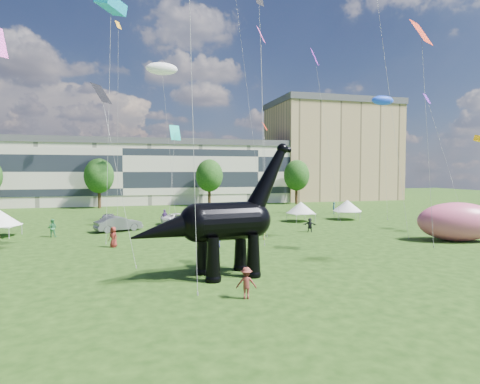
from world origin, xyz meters
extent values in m
plane|color=#16330C|center=(0.00, 0.00, 0.00)|extent=(220.00, 220.00, 0.00)
cube|color=beige|center=(-8.00, 62.00, 6.00)|extent=(78.00, 11.00, 12.00)
cube|color=tan|center=(40.00, 65.00, 11.00)|extent=(28.00, 18.00, 22.00)
cylinder|color=#382314|center=(-12.00, 53.00, 1.60)|extent=(0.56, 0.56, 3.20)
ellipsoid|color=#14380F|center=(-12.00, 53.00, 6.32)|extent=(5.20, 5.20, 6.24)
cylinder|color=#382314|center=(8.00, 53.00, 1.60)|extent=(0.56, 0.56, 3.20)
ellipsoid|color=#14380F|center=(8.00, 53.00, 6.32)|extent=(5.20, 5.20, 6.24)
cylinder|color=#382314|center=(26.00, 53.00, 1.60)|extent=(0.56, 0.56, 3.20)
ellipsoid|color=#14380F|center=(26.00, 53.00, 6.32)|extent=(5.20, 5.20, 6.24)
cone|color=black|center=(-1.56, 0.78, 1.34)|extent=(1.06, 1.06, 2.69)
sphere|color=black|center=(-1.56, 0.78, 0.16)|extent=(0.98, 0.98, 0.98)
cone|color=black|center=(-1.88, 2.72, 1.34)|extent=(1.06, 1.06, 2.69)
sphere|color=black|center=(-1.88, 2.72, 0.16)|extent=(0.98, 0.98, 0.98)
cone|color=black|center=(1.09, 1.21, 1.34)|extent=(1.06, 1.06, 2.69)
sphere|color=black|center=(1.09, 1.21, 0.16)|extent=(0.98, 0.98, 0.98)
cone|color=black|center=(0.77, 3.15, 1.34)|extent=(1.06, 1.06, 2.69)
sphere|color=black|center=(0.77, 3.15, 0.16)|extent=(0.98, 0.98, 0.98)
cylinder|color=black|center=(-0.48, 1.95, 3.49)|extent=(4.10, 2.98, 2.42)
sphere|color=black|center=(-2.34, 1.65, 3.49)|extent=(2.42, 2.42, 2.42)
sphere|color=black|center=(1.37, 2.25, 3.49)|extent=(2.33, 2.33, 2.33)
cone|color=black|center=(2.45, 2.42, 6.08)|extent=(3.54, 1.86, 4.74)
sphere|color=black|center=(3.53, 2.60, 8.14)|extent=(0.75, 0.75, 0.75)
cylinder|color=black|center=(3.80, 2.64, 8.09)|extent=(0.68, 0.49, 0.39)
cone|color=black|center=(-4.16, 1.36, 3.19)|extent=(4.97, 2.61, 2.63)
imported|color=#B0B1B5|center=(-9.12, 27.83, 0.79)|extent=(1.87, 4.62, 1.57)
imported|color=slate|center=(-7.77, 23.40, 0.83)|extent=(5.34, 3.58, 1.67)
imported|color=silver|center=(-0.51, 27.92, 0.67)|extent=(4.83, 2.26, 1.34)
imported|color=#595960|center=(0.42, 25.64, 0.67)|extent=(4.00, 4.95, 1.35)
cube|color=silver|center=(15.21, 26.12, 1.08)|extent=(3.17, 3.17, 0.12)
cone|color=silver|center=(15.21, 26.12, 1.87)|extent=(4.02, 4.02, 1.47)
cylinder|color=#999999|center=(13.95, 24.64, 0.54)|extent=(0.06, 0.06, 1.08)
cylinder|color=#999999|center=(16.69, 24.86, 0.54)|extent=(0.06, 0.06, 1.08)
cylinder|color=#999999|center=(13.73, 27.38, 0.54)|extent=(0.06, 0.06, 1.08)
cylinder|color=#999999|center=(16.47, 27.60, 0.54)|extent=(0.06, 0.06, 1.08)
cube|color=white|center=(22.23, 26.45, 1.13)|extent=(3.94, 3.94, 0.12)
cone|color=white|center=(22.23, 26.45, 1.95)|extent=(4.99, 4.99, 1.54)
cylinder|color=#999999|center=(20.40, 25.60, 0.56)|extent=(0.06, 0.06, 1.13)
cylinder|color=#999999|center=(23.09, 24.62, 0.56)|extent=(0.06, 0.06, 1.13)
cylinder|color=#999999|center=(21.38, 28.29, 0.56)|extent=(0.06, 0.06, 1.13)
cylinder|color=#999999|center=(24.07, 27.31, 0.56)|extent=(0.06, 0.06, 1.13)
cube|color=white|center=(-19.18, 22.49, 1.13)|extent=(3.53, 3.53, 0.12)
cone|color=white|center=(-19.18, 22.49, 1.95)|extent=(4.47, 4.47, 1.54)
cylinder|color=#999999|center=(-17.98, 20.84, 0.57)|extent=(0.06, 0.06, 1.13)
cylinder|color=#999999|center=(-17.53, 23.69, 0.57)|extent=(0.06, 0.06, 1.13)
ellipsoid|color=#E55983|center=(23.62, 8.58, 1.85)|extent=(8.22, 6.08, 3.69)
imported|color=maroon|center=(-7.89, 13.78, 0.90)|extent=(1.04, 1.00, 1.80)
imported|color=#388C51|center=(-14.10, 21.07, 0.91)|extent=(0.93, 0.74, 1.82)
imported|color=black|center=(12.46, 17.39, 0.78)|extent=(1.50, 1.02, 1.55)
imported|color=#332893|center=(0.36, 8.70, 0.90)|extent=(0.79, 0.74, 1.81)
imported|color=maroon|center=(-0.52, -2.82, 0.83)|extent=(1.19, 0.87, 1.65)
imported|color=#58367A|center=(-2.36, 28.21, 0.93)|extent=(1.15, 1.00, 1.86)
imported|color=#2D5670|center=(24.22, 33.97, 0.89)|extent=(0.64, 0.76, 1.78)
imported|color=olive|center=(6.18, 14.17, 0.78)|extent=(0.96, 1.17, 1.57)
plane|color=red|center=(20.92, 10.86, 20.03)|extent=(3.28, 2.70, 2.47)
plane|color=#F443AC|center=(6.53, 16.55, 20.41)|extent=(1.49, 1.84, 1.56)
plane|color=#5A17A3|center=(31.92, 23.06, 16.36)|extent=(1.72, 1.45, 1.36)
plane|color=#0CB49F|center=(-1.10, 26.95, 11.34)|extent=(1.92, 1.24, 1.85)
plane|color=#FC2810|center=(11.78, 31.03, 12.95)|extent=(1.26, 1.50, 1.14)
cube|color=#FAA90D|center=(29.83, 12.40, 10.11)|extent=(2.15, 1.98, 0.80)
plane|color=orange|center=(-8.07, 45.39, 29.97)|extent=(1.27, 1.40, 1.26)
ellipsoid|color=white|center=(-1.16, 47.35, 24.01)|extent=(5.81, 4.74, 2.08)
ellipsoid|color=blue|center=(28.97, 28.61, 16.89)|extent=(3.79, 3.06, 1.35)
plane|color=black|center=(-8.56, 12.16, 12.99)|extent=(2.00, 2.26, 1.62)
plane|color=purple|center=(17.06, 26.26, 21.59)|extent=(2.09, 2.39, 2.11)
cube|color=#0B86AF|center=(-8.02, 20.10, 23.30)|extent=(3.17, 3.90, 1.38)
camera|label=1|loc=(-6.17, -22.65, 6.66)|focal=30.00mm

